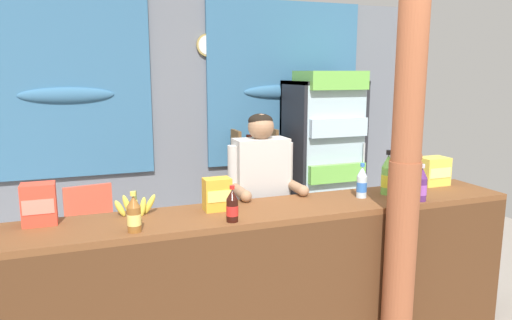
# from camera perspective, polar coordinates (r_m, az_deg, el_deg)

# --- Properties ---
(ground_plane) EXTENTS (7.85, 7.85, 0.00)m
(ground_plane) POSITION_cam_1_polar(r_m,az_deg,el_deg) (4.10, -1.08, -16.53)
(ground_plane) COLOR gray
(back_wall_curtained) EXTENTS (5.35, 0.22, 2.66)m
(back_wall_curtained) POSITION_cam_1_polar(r_m,az_deg,el_deg) (5.46, -7.64, 5.44)
(back_wall_curtained) COLOR slate
(back_wall_curtained) RESTS_ON ground
(stall_counter) EXTENTS (3.35, 0.52, 1.00)m
(stall_counter) POSITION_cam_1_polar(r_m,az_deg,el_deg) (3.14, 3.33, -13.07)
(stall_counter) COLOR brown
(stall_counter) RESTS_ON ground
(timber_post) EXTENTS (0.22, 0.20, 2.63)m
(timber_post) POSITION_cam_1_polar(r_m,az_deg,el_deg) (3.09, 17.36, -1.15)
(timber_post) COLOR #995133
(timber_post) RESTS_ON ground
(drink_fridge) EXTENTS (0.80, 0.71, 1.87)m
(drink_fridge) POSITION_cam_1_polar(r_m,az_deg,el_deg) (5.54, 8.14, 1.83)
(drink_fridge) COLOR #232328
(drink_fridge) RESTS_ON ground
(bottle_shelf_rack) EXTENTS (0.48, 0.28, 1.22)m
(bottle_shelf_rack) POSITION_cam_1_polar(r_m,az_deg,el_deg) (5.46, -0.16, -2.44)
(bottle_shelf_rack) COLOR brown
(bottle_shelf_rack) RESTS_ON ground
(plastic_lawn_chair) EXTENTS (0.50, 0.50, 0.86)m
(plastic_lawn_chair) POSITION_cam_1_polar(r_m,az_deg,el_deg) (4.51, -18.94, -7.74)
(plastic_lawn_chair) COLOR #E5563D
(plastic_lawn_chair) RESTS_ON ground
(shopkeeper) EXTENTS (0.51, 0.42, 1.56)m
(shopkeeper) POSITION_cam_1_polar(r_m,az_deg,el_deg) (3.54, 0.63, -3.83)
(shopkeeper) COLOR #28282D
(shopkeeper) RESTS_ON ground
(soda_bottle_lime_soda) EXTENTS (0.09, 0.09, 0.32)m
(soda_bottle_lime_soda) POSITION_cam_1_polar(r_m,az_deg,el_deg) (3.52, 15.44, -1.82)
(soda_bottle_lime_soda) COLOR #75C64C
(soda_bottle_lime_soda) RESTS_ON stall_counter
(soda_bottle_cola) EXTENTS (0.07, 0.07, 0.22)m
(soda_bottle_cola) POSITION_cam_1_polar(r_m,az_deg,el_deg) (2.79, -2.85, -5.55)
(soda_bottle_cola) COLOR black
(soda_bottle_cola) RESTS_ON stall_counter
(soda_bottle_grape_soda) EXTENTS (0.07, 0.07, 0.25)m
(soda_bottle_grape_soda) POSITION_cam_1_polar(r_m,az_deg,el_deg) (3.41, 19.15, -2.89)
(soda_bottle_grape_soda) COLOR #56286B
(soda_bottle_grape_soda) RESTS_ON stall_counter
(soda_bottle_water) EXTENTS (0.07, 0.07, 0.24)m
(soda_bottle_water) POSITION_cam_1_polar(r_m,az_deg,el_deg) (3.39, 12.51, -2.69)
(soda_bottle_water) COLOR silver
(soda_bottle_water) RESTS_ON stall_counter
(soda_bottle_iced_tea) EXTENTS (0.08, 0.08, 0.23)m
(soda_bottle_iced_tea) POSITION_cam_1_polar(r_m,az_deg,el_deg) (2.70, -14.36, -6.35)
(soda_bottle_iced_tea) COLOR brown
(soda_bottle_iced_tea) RESTS_ON stall_counter
(snack_box_choco_powder) EXTENTS (0.17, 0.12, 0.21)m
(snack_box_choco_powder) POSITION_cam_1_polar(r_m,az_deg,el_deg) (3.02, -4.66, -4.09)
(snack_box_choco_powder) COLOR gold
(snack_box_choco_powder) RESTS_ON stall_counter
(snack_box_crackers) EXTENTS (0.19, 0.14, 0.24)m
(snack_box_crackers) POSITION_cam_1_polar(r_m,az_deg,el_deg) (3.00, -24.47, -4.80)
(snack_box_crackers) COLOR #E5422D
(snack_box_crackers) RESTS_ON stall_counter
(snack_box_instant_noodle) EXTENTS (0.21, 0.16, 0.21)m
(snack_box_instant_noodle) POSITION_cam_1_polar(r_m,az_deg,el_deg) (3.93, 20.40, -1.24)
(snack_box_instant_noodle) COLOR #EAD14C
(snack_box_instant_noodle) RESTS_ON stall_counter
(banana_bunch) EXTENTS (0.27, 0.07, 0.16)m
(banana_bunch) POSITION_cam_1_polar(r_m,az_deg,el_deg) (3.00, -14.16, -5.34)
(banana_bunch) COLOR #DBCC42
(banana_bunch) RESTS_ON stall_counter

